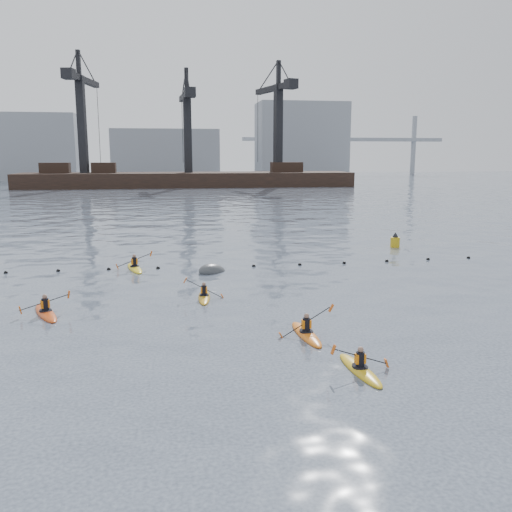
# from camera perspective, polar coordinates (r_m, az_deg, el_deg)

# --- Properties ---
(ground) EXTENTS (400.00, 400.00, 0.00)m
(ground) POSITION_cam_1_polar(r_m,az_deg,el_deg) (13.68, 10.56, -20.41)
(ground) COLOR #333B4A
(ground) RESTS_ON ground
(float_line) EXTENTS (33.24, 0.73, 0.24)m
(float_line) POSITION_cam_1_polar(r_m,az_deg,el_deg) (34.44, -2.77, -1.07)
(float_line) COLOR black
(float_line) RESTS_ON ground
(barge_pier) EXTENTS (72.00, 19.30, 29.50)m
(barge_pier) POSITION_cam_1_polar(r_m,az_deg,el_deg) (121.16, -7.21, 8.14)
(barge_pier) COLOR black
(barge_pier) RESTS_ON ground
(skyline) EXTENTS (141.00, 28.00, 22.00)m
(skyline) POSITION_cam_1_polar(r_m,az_deg,el_deg) (161.41, -6.87, 11.37)
(skyline) COLOR gray
(skyline) RESTS_ON ground
(kayaker_0) EXTENTS (2.25, 3.23, 1.33)m
(kayaker_0) POSITION_cam_1_polar(r_m,az_deg,el_deg) (21.61, 5.31, -8.08)
(kayaker_0) COLOR orange
(kayaker_0) RESTS_ON ground
(kayaker_1) EXTENTS (2.07, 3.05, 1.11)m
(kayaker_1) POSITION_cam_1_polar(r_m,az_deg,el_deg) (18.48, 10.88, -11.56)
(kayaker_1) COLOR gold
(kayaker_1) RESTS_ON ground
(kayaker_2) EXTENTS (2.07, 3.25, 1.06)m
(kayaker_2) POSITION_cam_1_polar(r_m,az_deg,el_deg) (26.00, -21.26, -5.53)
(kayaker_2) COLOR #CD4513
(kayaker_2) RESTS_ON ground
(kayaker_3) EXTENTS (2.01, 2.89, 1.18)m
(kayaker_3) POSITION_cam_1_polar(r_m,az_deg,el_deg) (27.04, -5.48, -4.25)
(kayaker_3) COLOR gold
(kayaker_3) RESTS_ON ground
(kayaker_5) EXTENTS (2.24, 3.38, 1.20)m
(kayaker_5) POSITION_cam_1_polar(r_m,az_deg,el_deg) (34.49, -12.66, -1.18)
(kayaker_5) COLOR yellow
(kayaker_5) RESTS_ON ground
(mooring_buoy) EXTENTS (2.42, 2.32, 1.40)m
(mooring_buoy) POSITION_cam_1_polar(r_m,az_deg,el_deg) (32.96, -4.62, -1.68)
(mooring_buoy) COLOR #3D4143
(mooring_buoy) RESTS_ON ground
(nav_buoy) EXTENTS (0.71, 0.71, 1.30)m
(nav_buoy) POSITION_cam_1_polar(r_m,az_deg,el_deg) (42.97, 14.43, 1.44)
(nav_buoy) COLOR gold
(nav_buoy) RESTS_ON ground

